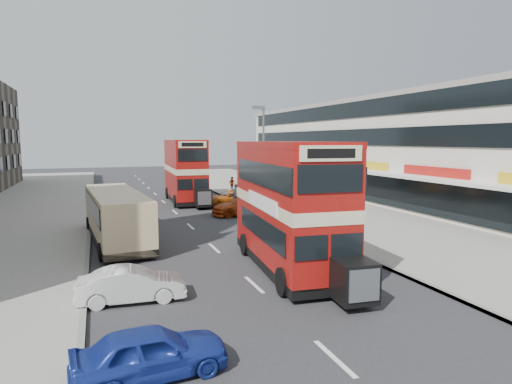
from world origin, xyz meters
name	(u,v)px	position (x,y,z in m)	size (l,w,h in m)	color
ground	(274,303)	(0.00, 0.00, 0.00)	(160.00, 160.00, 0.00)	#28282B
road_surface	(175,212)	(0.00, 20.00, 0.01)	(12.00, 90.00, 0.01)	#28282B
pavement_right	(313,203)	(12.00, 20.00, 0.07)	(12.00, 90.00, 0.15)	gray
kerb_left	(91,216)	(-6.10, 20.00, 0.07)	(0.20, 90.00, 0.16)	gray
kerb_right	(249,207)	(6.10, 20.00, 0.07)	(0.20, 90.00, 0.16)	gray
commercial_row	(377,149)	(19.95, 22.00, 4.70)	(9.90, 46.20, 9.30)	beige
street_lamp	(263,150)	(6.52, 18.00, 4.78)	(1.00, 0.20, 8.12)	slate
bus_main	(289,205)	(2.11, 3.43, 2.79)	(3.41, 9.82, 5.30)	black
bus_second	(185,171)	(1.88, 25.22, 2.83)	(3.01, 9.86, 5.38)	black
coach	(116,215)	(-4.63, 11.25, 1.51)	(3.27, 9.85, 2.56)	black
car_left_near	(151,352)	(-4.49, -3.26, 0.62)	(1.45, 3.61, 1.23)	#1B3198
car_left_front	(132,285)	(-4.54, 1.85, 0.60)	(1.27, 3.65, 1.20)	silver
car_right_a	(245,206)	(4.65, 16.84, 0.72)	(2.01, 4.95, 1.44)	#A93A10
car_right_b	(229,198)	(4.89, 21.53, 0.64)	(2.12, 4.60, 1.28)	orange
pedestrian_near	(308,204)	(8.55, 14.24, 0.98)	(0.61, 0.42, 1.66)	gray
pedestrian_far	(232,184)	(7.96, 30.82, 0.91)	(0.89, 0.37, 1.52)	gray
cyclist	(236,201)	(4.87, 19.59, 0.68)	(0.80, 1.90, 2.05)	gray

